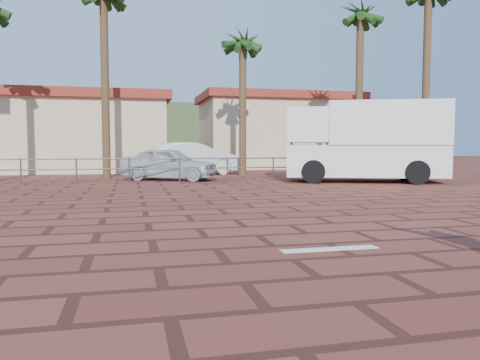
% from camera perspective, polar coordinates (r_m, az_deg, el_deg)
% --- Properties ---
extents(ground, '(120.00, 120.00, 0.00)m').
position_cam_1_polar(ground, '(7.52, 2.18, -6.77)').
color(ground, brown).
rests_on(ground, ground).
extents(paint_stripe, '(1.40, 0.22, 0.01)m').
position_cam_1_polar(paint_stripe, '(6.64, 10.89, -8.26)').
color(paint_stripe, white).
rests_on(paint_stripe, ground).
extents(guardrail, '(24.06, 0.06, 1.00)m').
position_cam_1_polar(guardrail, '(19.23, -7.39, 1.81)').
color(guardrail, '#47494F').
rests_on(guardrail, ground).
extents(palm_left, '(2.40, 2.40, 9.45)m').
position_cam_1_polar(palm_left, '(23.09, -16.31, 20.32)').
color(palm_left, brown).
rests_on(palm_left, ground).
extents(palm_center, '(2.40, 2.40, 7.75)m').
position_cam_1_polar(palm_center, '(23.79, 0.33, 16.02)').
color(palm_center, brown).
rests_on(palm_center, ground).
extents(palm_right, '(2.40, 2.40, 9.05)m').
position_cam_1_polar(palm_right, '(24.58, 14.47, 18.43)').
color(palm_right, brown).
rests_on(palm_right, ground).
extents(building_west, '(12.60, 7.60, 4.50)m').
position_cam_1_polar(building_west, '(29.41, -21.25, 5.44)').
color(building_west, beige).
rests_on(building_west, ground).
extents(building_east, '(10.60, 6.60, 5.00)m').
position_cam_1_polar(building_east, '(32.69, 4.51, 5.97)').
color(building_east, beige).
rests_on(building_east, ground).
extents(hill_front, '(70.00, 18.00, 6.00)m').
position_cam_1_polar(hill_front, '(57.17, -11.35, 5.52)').
color(hill_front, '#384C28').
rests_on(hill_front, ground).
extents(campervan, '(6.70, 4.60, 3.21)m').
position_cam_1_polar(campervan, '(19.80, 15.02, 4.68)').
color(campervan, silver).
rests_on(campervan, ground).
extents(car_silver, '(4.43, 3.37, 1.41)m').
position_cam_1_polar(car_silver, '(20.19, -8.63, 1.97)').
color(car_silver, silver).
rests_on(car_silver, ground).
extents(car_white, '(5.28, 3.37, 1.64)m').
position_cam_1_polar(car_white, '(23.81, -6.00, 2.58)').
color(car_white, white).
rests_on(car_white, ground).
extents(street_sign, '(0.40, 0.05, 1.97)m').
position_cam_1_polar(street_sign, '(23.17, 21.20, 3.67)').
color(street_sign, gray).
rests_on(street_sign, ground).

